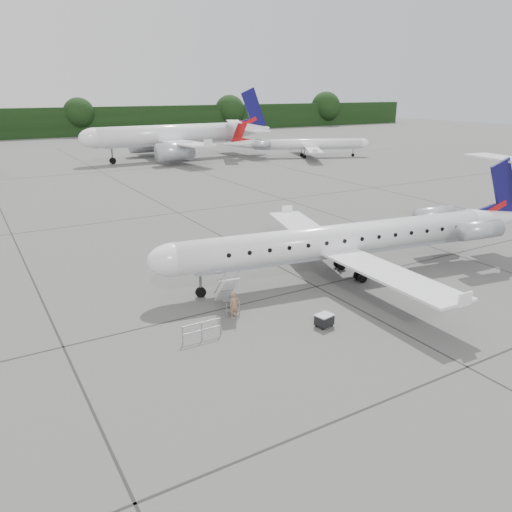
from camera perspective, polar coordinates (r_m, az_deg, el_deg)
ground at (r=35.62m, az=15.91°, el=-3.31°), size 320.00×320.00×0.00m
treeline at (r=154.60m, az=-22.11°, el=13.95°), size 260.00×4.00×8.00m
main_regional_jet at (r=35.23m, az=9.51°, el=3.52°), size 33.03×26.04×7.70m
airstair at (r=30.37m, az=-3.37°, el=-3.98°), size 1.23×2.60×2.41m
passenger at (r=29.31m, az=-2.49°, el=-5.66°), size 0.62×0.43×1.63m
safety_railing at (r=27.19m, az=-6.21°, el=-8.52°), size 2.20×0.11×1.00m
baggage_cart at (r=28.74m, az=7.81°, el=-7.27°), size 1.02×0.88×0.79m
bg_narrowbody at (r=98.06m, az=-9.78°, el=14.57°), size 36.62×26.67×12.99m
bg_regional_right at (r=100.87m, az=6.02°, el=13.18°), size 32.99×29.05×7.18m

